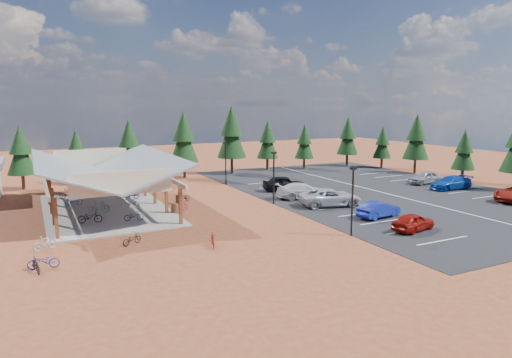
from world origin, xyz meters
name	(u,v)px	position (x,y,z in m)	size (l,w,h in m)	color
ground	(235,214)	(0.00, 0.00, 0.00)	(140.00, 140.00, 0.00)	maroon
asphalt_lot	(375,191)	(18.50, 3.00, 0.02)	(27.00, 44.00, 0.04)	black
concrete_pad	(106,209)	(-10.00, 7.00, 0.05)	(10.60, 18.60, 0.10)	gray
bike_pavilion	(104,169)	(-10.00, 7.00, 3.82)	(11.65, 19.40, 4.97)	#582619
lamp_post_0	(352,196)	(5.00, -10.00, 2.98)	(0.50, 0.25, 5.14)	black
lamp_post_1	(274,174)	(5.00, 2.00, 2.98)	(0.50, 0.25, 5.14)	black
lamp_post_2	(226,160)	(5.00, 14.00, 2.98)	(0.50, 0.25, 5.14)	black
trash_bin_0	(175,209)	(-4.75, 2.60, 0.45)	(0.60, 0.60, 0.90)	#52301D
trash_bin_1	(179,199)	(-3.21, 6.35, 0.45)	(0.60, 0.60, 0.90)	#52301D
pine_1	(21,151)	(-16.86, 21.47, 4.46)	(3.14, 3.14, 7.30)	#382314
pine_2	(77,151)	(-10.88, 22.66, 4.03)	(2.84, 2.84, 6.61)	#382314
pine_3	(129,144)	(-4.85, 21.32, 4.78)	(3.36, 3.36, 7.83)	#382314
pine_4	(184,138)	(2.09, 21.10, 5.35)	(3.76, 3.76, 8.75)	#382314
pine_5	(232,132)	(9.19, 21.82, 5.76)	(4.05, 4.05, 9.43)	#382314
pine_6	(268,140)	(15.39, 22.90, 4.43)	(3.11, 3.11, 7.25)	#382314
pine_7	(304,142)	(20.85, 21.44, 4.08)	(2.87, 2.87, 6.69)	#382314
pine_8	(348,136)	(28.61, 21.14, 4.70)	(3.30, 3.30, 7.69)	#382314
pine_11	(464,150)	(32.37, 2.79, 4.00)	(2.82, 2.82, 6.56)	#382314
pine_12	(416,137)	(32.55, 10.87, 5.07)	(3.56, 3.56, 8.30)	#382314
pine_13	(382,143)	(32.02, 17.06, 3.86)	(2.72, 2.72, 6.33)	#382314
bike_0	(90,217)	(-11.96, 2.13, 0.60)	(0.67, 1.91, 1.00)	black
bike_1	(99,207)	(-10.83, 5.37, 0.65)	(0.51, 1.82, 1.09)	gray
bike_2	(74,201)	(-12.55, 9.71, 0.52)	(0.56, 1.60, 0.84)	navy
bike_3	(68,193)	(-12.76, 13.54, 0.60)	(0.47, 1.68, 1.01)	maroon
bike_4	(134,216)	(-8.62, 1.23, 0.51)	(0.55, 1.57, 0.82)	black
bike_5	(131,203)	(-7.91, 6.06, 0.58)	(0.45, 1.60, 0.96)	#909499
bike_6	(131,195)	(-7.11, 9.97, 0.58)	(0.64, 1.83, 0.96)	navy
bike_7	(130,191)	(-6.86, 11.70, 0.62)	(0.49, 1.72, 1.03)	maroon
bike_8	(36,265)	(-16.09, -7.75, 0.45)	(0.59, 1.70, 0.89)	black
bike_9	(45,243)	(-15.47, -3.58, 0.50)	(0.47, 1.66, 1.00)	#A0A1A9
bike_10	(43,261)	(-15.70, -7.37, 0.47)	(0.62, 1.77, 0.93)	navy
bike_11	(213,240)	(-5.18, -7.92, 0.49)	(0.46, 1.62, 0.98)	maroon
bike_12	(132,239)	(-10.04, -4.95, 0.41)	(0.54, 1.55, 0.81)	black
bike_15	(181,206)	(-4.04, 2.83, 0.53)	(0.49, 1.75, 1.05)	#A12136
bike_16	(183,198)	(-2.62, 6.71, 0.47)	(0.63, 1.80, 0.94)	black
car_0	(413,222)	(10.08, -11.09, 0.71)	(1.59, 3.95, 1.35)	maroon
car_1	(379,209)	(10.51, -6.70, 0.73)	(1.47, 4.21, 1.39)	#152498
car_2	(330,197)	(9.48, -1.11, 0.87)	(2.76, 5.98, 1.66)	#AEB0B7
car_3	(303,191)	(8.97, 3.01, 0.83)	(2.21, 5.43, 1.58)	silver
car_4	(284,183)	(9.41, 7.53, 0.87)	(1.95, 4.85, 1.65)	black
car_7	(451,183)	(26.79, -0.26, 0.79)	(2.10, 5.18, 1.50)	#0A389E
car_8	(424,178)	(26.89, 3.77, 0.80)	(1.79, 4.46, 1.52)	gray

